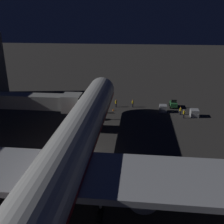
# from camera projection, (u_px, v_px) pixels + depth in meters

# --- Properties ---
(ground_plane) EXTENTS (320.00, 320.00, 0.00)m
(ground_plane) POSITION_uv_depth(u_px,v_px,m) (87.00, 153.00, 39.89)
(ground_plane) COLOR #383533
(airliner_at_gate) EXTENTS (51.82, 61.34, 17.15)m
(airliner_at_gate) POSITION_uv_depth(u_px,v_px,m) (65.00, 161.00, 27.87)
(airliner_at_gate) COLOR silver
(airliner_at_gate) RESTS_ON ground_plane
(jet_bridge) EXTENTS (17.92, 3.40, 6.93)m
(jet_bridge) POSITION_uv_depth(u_px,v_px,m) (41.00, 102.00, 46.46)
(jet_bridge) COLOR #9E9E99
(jet_bridge) RESTS_ON ground_plane
(baggage_tug_spare) EXTENTS (1.86, 2.74, 1.95)m
(baggage_tug_spare) POSITION_uv_depth(u_px,v_px,m) (173.00, 104.00, 59.43)
(baggage_tug_spare) COLOR #287038
(baggage_tug_spare) RESTS_ON ground_plane
(baggage_container_mid_row) EXTENTS (1.57, 1.74, 1.55)m
(baggage_container_mid_row) POSITION_uv_depth(u_px,v_px,m) (163.00, 108.00, 56.64)
(baggage_container_mid_row) COLOR #B7BABF
(baggage_container_mid_row) RESTS_ON ground_plane
(baggage_container_far_row) EXTENTS (1.68, 1.80, 1.53)m
(baggage_container_far_row) POSITION_uv_depth(u_px,v_px,m) (194.00, 113.00, 54.04)
(baggage_container_far_row) COLOR #B7BABF
(baggage_container_far_row) RESTS_ON ground_plane
(ground_crew_near_nose_gear) EXTENTS (0.40, 0.40, 1.79)m
(ground_crew_near_nose_gear) POSITION_uv_depth(u_px,v_px,m) (133.00, 103.00, 59.43)
(ground_crew_near_nose_gear) COLOR black
(ground_crew_near_nose_gear) RESTS_ON ground_plane
(ground_crew_under_port_wing) EXTENTS (0.40, 0.40, 1.77)m
(ground_crew_under_port_wing) POSITION_uv_depth(u_px,v_px,m) (180.00, 110.00, 54.89)
(ground_crew_under_port_wing) COLOR black
(ground_crew_under_port_wing) RESTS_ON ground_plane
(ground_crew_by_tug) EXTENTS (0.40, 0.40, 1.88)m
(ground_crew_by_tug) POSITION_uv_depth(u_px,v_px,m) (184.00, 113.00, 53.06)
(ground_crew_by_tug) COLOR black
(ground_crew_by_tug) RESTS_ON ground_plane
(ground_crew_walking_aft) EXTENTS (0.40, 0.40, 1.81)m
(ground_crew_walking_aft) POSITION_uv_depth(u_px,v_px,m) (116.00, 103.00, 59.50)
(ground_crew_walking_aft) COLOR black
(ground_crew_walking_aft) RESTS_ON ground_plane
(traffic_cone_nose_port) EXTENTS (0.36, 0.36, 0.55)m
(traffic_cone_nose_port) POSITION_uv_depth(u_px,v_px,m) (113.00, 110.00, 57.40)
(traffic_cone_nose_port) COLOR orange
(traffic_cone_nose_port) RESTS_ON ground_plane
(traffic_cone_nose_starboard) EXTENTS (0.36, 0.36, 0.55)m
(traffic_cone_nose_starboard) POSITION_uv_depth(u_px,v_px,m) (94.00, 109.00, 57.84)
(traffic_cone_nose_starboard) COLOR orange
(traffic_cone_nose_starboard) RESTS_ON ground_plane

